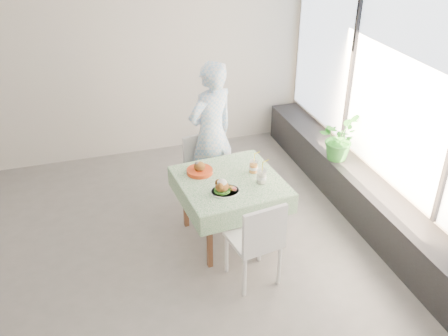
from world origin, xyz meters
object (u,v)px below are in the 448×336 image
object	(u,v)px
cafe_table	(230,202)
diner	(211,134)
chair_near	(254,255)
potted_plant	(338,138)
chair_far	(205,182)
juice_cup_orange	(254,167)
main_dish	(224,188)

from	to	relation	value
cafe_table	diner	size ratio (longest dim) A/B	0.64
cafe_table	chair_near	size ratio (longest dim) A/B	1.19
cafe_table	potted_plant	xyz separation A→B (m)	(1.53, 0.49, 0.31)
chair_far	chair_near	size ratio (longest dim) A/B	0.89
diner	juice_cup_orange	xyz separation A→B (m)	(0.25, -0.77, -0.07)
main_dish	chair_near	bearing A→B (deg)	-73.60
cafe_table	potted_plant	world-z (taller)	potted_plant
chair_near	main_dish	bearing A→B (deg)	106.40
chair_far	main_dish	xyz separation A→B (m)	(-0.08, -1.00, 0.53)
main_dish	potted_plant	size ratio (longest dim) A/B	0.55
chair_far	chair_near	xyz separation A→B (m)	(0.07, -1.50, 0.03)
main_dish	juice_cup_orange	bearing A→B (deg)	33.79
main_dish	potted_plant	distance (m)	1.81
cafe_table	potted_plant	bearing A→B (deg)	17.59
cafe_table	chair_far	size ratio (longest dim) A/B	1.34
juice_cup_orange	potted_plant	size ratio (longest dim) A/B	0.52
chair_near	main_dish	xyz separation A→B (m)	(-0.15, 0.50, 0.50)
chair_far	juice_cup_orange	distance (m)	0.96
cafe_table	chair_near	bearing A→B (deg)	-89.14
chair_far	juice_cup_orange	bearing A→B (deg)	-64.10
cafe_table	chair_near	xyz separation A→B (m)	(0.01, -0.72, -0.17)
chair_far	chair_near	world-z (taller)	chair_near
diner	potted_plant	world-z (taller)	diner
main_dish	cafe_table	bearing A→B (deg)	57.32
cafe_table	potted_plant	distance (m)	1.64
cafe_table	chair_far	distance (m)	0.81
juice_cup_orange	potted_plant	distance (m)	1.31
chair_near	potted_plant	world-z (taller)	potted_plant
diner	main_dish	bearing A→B (deg)	56.03
chair_far	potted_plant	size ratio (longest dim) A/B	1.55
chair_near	diner	world-z (taller)	diner
cafe_table	diner	bearing A→B (deg)	87.17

